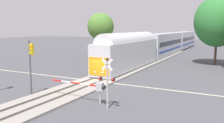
{
  "coord_description": "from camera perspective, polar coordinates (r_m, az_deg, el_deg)",
  "views": [
    {
      "loc": [
        14.07,
        -23.36,
        6.23
      ],
      "look_at": [
        0.44,
        2.89,
        2.0
      ],
      "focal_mm": 38.38,
      "sensor_mm": 36.0,
      "label": 1
    }
  ],
  "objects": [
    {
      "name": "ground_plane",
      "position": [
        27.97,
        -3.54,
        -4.75
      ],
      "size": [
        220.0,
        220.0,
        0.0
      ],
      "primitive_type": "plane",
      "color": "#47474C"
    },
    {
      "name": "road_centre_stripe",
      "position": [
        27.97,
        -3.54,
        -4.74
      ],
      "size": [
        44.0,
        0.2,
        0.01
      ],
      "color": "beige",
      "rests_on": "ground"
    },
    {
      "name": "railway_track",
      "position": [
        27.95,
        -3.55,
        -4.56
      ],
      "size": [
        4.4,
        80.0,
        0.32
      ],
      "color": "gray",
      "rests_on": "ground"
    },
    {
      "name": "commuter_train",
      "position": [
        54.5,
        12.46,
        4.27
      ],
      "size": [
        3.04,
        61.57,
        5.16
      ],
      "color": "silver",
      "rests_on": "railway_track"
    },
    {
      "name": "crossing_gate_near",
      "position": [
        19.88,
        -4.33,
        -5.96
      ],
      "size": [
        5.53,
        0.4,
        1.8
      ],
      "color": "#B7B7BC",
      "rests_on": "ground"
    },
    {
      "name": "crossing_signal_mast",
      "position": [
        18.19,
        -1.18,
        -3.84
      ],
      "size": [
        1.36,
        0.44,
        4.02
      ],
      "color": "#B2B2B7",
      "rests_on": "ground"
    },
    {
      "name": "crossing_gate_far",
      "position": [
        35.46,
        -2.84,
        0.36
      ],
      "size": [
        6.49,
        0.4,
        1.84
      ],
      "color": "#B7B7BC",
      "rests_on": "ground"
    },
    {
      "name": "traffic_signal_median",
      "position": [
        23.13,
        -18.79,
        0.67
      ],
      "size": [
        0.53,
        0.38,
        5.06
      ],
      "color": "#4C4C51",
      "rests_on": "ground"
    },
    {
      "name": "oak_behind_train",
      "position": [
        48.13,
        -2.72,
        8.29
      ],
      "size": [
        5.26,
        5.26,
        9.12
      ],
      "color": "#4C3828",
      "rests_on": "ground"
    },
    {
      "name": "oak_far_right",
      "position": [
        43.42,
        23.81,
        8.73
      ],
      "size": [
        7.45,
        7.45,
        11.4
      ],
      "color": "#4C3828",
      "rests_on": "ground"
    }
  ]
}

